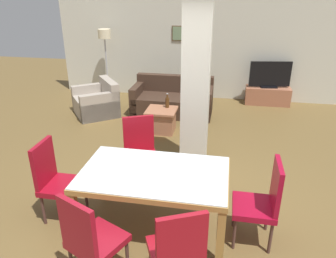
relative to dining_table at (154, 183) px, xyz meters
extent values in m
plane|color=brown|center=(0.00, 0.00, -0.62)|extent=(18.00, 18.00, 0.00)
cube|color=beige|center=(0.00, 5.16, 0.73)|extent=(7.20, 0.06, 2.70)
cube|color=brown|center=(-0.47, 5.11, 0.98)|extent=(0.44, 0.02, 0.36)
cube|color=gray|center=(-0.47, 5.10, 0.98)|extent=(0.40, 0.01, 0.32)
cube|color=beige|center=(0.28, 1.57, 0.73)|extent=(0.41, 0.28, 2.70)
cube|color=#A3783A|center=(0.00, -0.48, 0.11)|extent=(1.66, 0.06, 0.06)
cube|color=#A3783A|center=(0.00, 0.48, 0.11)|extent=(1.66, 0.06, 0.06)
cube|color=#A3783A|center=(-0.80, 0.00, 0.11)|extent=(0.06, 0.89, 0.06)
cube|color=#A3783A|center=(0.80, 0.00, 0.11)|extent=(0.06, 0.89, 0.06)
cube|color=silver|center=(0.00, 0.00, 0.14)|extent=(1.64, 0.99, 0.01)
cube|color=#A3783A|center=(-0.78, -0.46, -0.27)|extent=(0.08, 0.08, 0.69)
cube|color=#A3783A|center=(0.78, -0.46, -0.27)|extent=(0.08, 0.08, 0.69)
cube|color=#A3783A|center=(-0.78, 0.46, -0.27)|extent=(0.08, 0.08, 0.69)
cube|color=#A3783A|center=(0.78, 0.46, -0.27)|extent=(0.08, 0.08, 0.69)
cube|color=maroon|center=(1.12, 0.00, -0.18)|extent=(0.46, 0.46, 0.07)
cube|color=maroon|center=(1.32, 0.00, 0.12)|extent=(0.05, 0.44, 0.53)
cylinder|color=#492D28|center=(0.93, -0.19, -0.42)|extent=(0.04, 0.04, 0.40)
cylinder|color=#492D28|center=(0.93, 0.19, -0.42)|extent=(0.04, 0.04, 0.40)
cylinder|color=#492D28|center=(1.31, -0.19, -0.42)|extent=(0.04, 0.04, 0.40)
cylinder|color=#492D28|center=(1.31, 0.19, -0.42)|extent=(0.04, 0.04, 0.40)
cube|color=maroon|center=(-0.37, 0.84, -0.18)|extent=(0.61, 0.61, 0.07)
cube|color=maroon|center=(-0.46, 1.02, 0.12)|extent=(0.42, 0.22, 0.53)
cylinder|color=#492D28|center=(-0.12, 0.74, -0.42)|extent=(0.04, 0.04, 0.40)
cylinder|color=#492D28|center=(-0.47, 0.58, -0.42)|extent=(0.04, 0.04, 0.40)
cylinder|color=#492D28|center=(-0.28, 1.09, -0.42)|extent=(0.04, 0.04, 0.40)
cylinder|color=#492D28|center=(-0.62, 0.93, -0.42)|extent=(0.04, 0.04, 0.40)
cube|color=maroon|center=(-1.14, 0.00, -0.18)|extent=(0.46, 0.46, 0.07)
cube|color=maroon|center=(-1.35, 0.00, 0.12)|extent=(0.05, 0.44, 0.53)
cylinder|color=#492D28|center=(-0.95, 0.19, -0.42)|extent=(0.04, 0.04, 0.40)
cylinder|color=#492D28|center=(-0.95, -0.19, -0.42)|extent=(0.04, 0.04, 0.40)
cylinder|color=#492D28|center=(-1.33, 0.19, -0.42)|extent=(0.04, 0.04, 0.40)
cylinder|color=#492D28|center=(-1.33, -0.19, -0.42)|extent=(0.04, 0.04, 0.40)
cube|color=maroon|center=(0.37, -0.81, -0.18)|extent=(0.61, 0.61, 0.07)
cube|color=maroon|center=(0.46, -0.99, 0.12)|extent=(0.42, 0.23, 0.53)
cylinder|color=#492D28|center=(0.47, -0.55, -0.42)|extent=(0.04, 0.04, 0.40)
cube|color=maroon|center=(-0.37, -0.80, -0.18)|extent=(0.61, 0.61, 0.07)
cube|color=maroon|center=(-0.46, -0.99, 0.12)|extent=(0.42, 0.23, 0.53)
cylinder|color=#492D28|center=(-0.47, -0.55, -0.42)|extent=(0.04, 0.04, 0.40)
cylinder|color=#492D28|center=(-0.12, -0.71, -0.42)|extent=(0.04, 0.04, 0.40)
cube|color=#3D291E|center=(-0.45, 3.81, -0.41)|extent=(1.77, 0.88, 0.42)
cube|color=#3D291E|center=(-0.45, 4.15, 0.00)|extent=(1.77, 0.18, 0.38)
cube|color=#3D291E|center=(0.36, 3.81, -0.30)|extent=(0.16, 0.88, 0.63)
cube|color=#3D291E|center=(-1.25, 3.81, -0.30)|extent=(0.16, 0.88, 0.63)
cube|color=#A79A8C|center=(-2.13, 3.44, -0.42)|extent=(1.24, 1.26, 0.40)
cube|color=#A79A8C|center=(-1.86, 3.65, -0.04)|extent=(0.71, 0.86, 0.36)
cube|color=#A79A8C|center=(-1.89, 3.13, -0.32)|extent=(0.77, 0.63, 0.60)
cube|color=#A79A8C|center=(-2.37, 3.76, -0.32)|extent=(0.77, 0.63, 0.60)
cube|color=#A56748|center=(-0.49, 2.80, -0.18)|extent=(0.58, 0.56, 0.04)
cube|color=#A56748|center=(-0.49, 2.80, -0.41)|extent=(0.50, 0.48, 0.41)
cylinder|color=#4C2D14|center=(-0.40, 2.95, -0.06)|extent=(0.08, 0.08, 0.20)
cylinder|color=#4C2D14|center=(-0.40, 2.95, 0.08)|extent=(0.03, 0.03, 0.07)
cylinder|color=#B7B7BC|center=(-0.40, 2.95, 0.12)|extent=(0.03, 0.03, 0.01)
cube|color=#A36145|center=(1.72, 4.88, -0.41)|extent=(1.05, 0.40, 0.42)
cube|color=black|center=(1.72, 4.88, -0.18)|extent=(0.41, 0.26, 0.03)
cube|color=black|center=(1.72, 4.88, 0.13)|extent=(0.97, 0.20, 0.60)
cylinder|color=#B7B7BC|center=(-2.30, 4.74, -0.61)|extent=(0.27, 0.27, 0.02)
cylinder|color=#B7B7BC|center=(-2.30, 4.74, 0.14)|extent=(0.04, 0.04, 1.47)
cylinder|color=beige|center=(-2.30, 4.74, 0.98)|extent=(0.30, 0.30, 0.22)
camera|label=1|loc=(0.73, -3.07, 2.05)|focal=35.00mm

